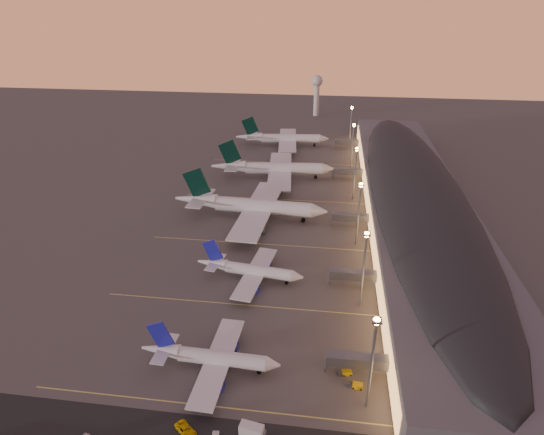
# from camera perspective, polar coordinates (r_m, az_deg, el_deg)

# --- Properties ---
(ground) EXTENTS (700.00, 700.00, 0.00)m
(ground) POSITION_cam_1_polar(r_m,az_deg,el_deg) (150.04, -3.09, -9.77)
(ground) COLOR #464341
(airliner_narrow_south) EXTENTS (37.08, 33.06, 13.27)m
(airliner_narrow_south) POSITION_cam_1_polar(r_m,az_deg,el_deg) (123.83, -7.77, -16.99)
(airliner_narrow_south) COLOR silver
(airliner_narrow_south) RESTS_ON ground
(airliner_narrow_north) EXTENTS (37.82, 34.04, 13.50)m
(airliner_narrow_north) POSITION_cam_1_polar(r_m,az_deg,el_deg) (156.48, -2.84, -6.59)
(airliner_narrow_north) COLOR silver
(airliner_narrow_north) RESTS_ON ground
(airliner_wide_near) EXTENTS (68.23, 62.22, 21.83)m
(airliner_wide_near) POSITION_cam_1_polar(r_m,az_deg,el_deg) (198.72, -2.79, 1.47)
(airliner_wide_near) COLOR silver
(airliner_wide_near) RESTS_ON ground
(airliner_wide_mid) EXTENTS (66.19, 60.56, 21.17)m
(airliner_wide_mid) POSITION_cam_1_polar(r_m,az_deg,el_deg) (244.62, 0.14, 6.18)
(airliner_wide_mid) COLOR silver
(airliner_wide_mid) RESTS_ON ground
(airliner_wide_far) EXTENTS (60.75, 55.59, 19.43)m
(airliner_wide_far) POSITION_cam_1_polar(r_m,az_deg,el_deg) (302.06, 1.32, 9.89)
(airliner_wide_far) COLOR silver
(airliner_wide_far) RESTS_ON ground
(terminal_building) EXTENTS (56.35, 255.00, 17.46)m
(terminal_building) POSITION_cam_1_polar(r_m,az_deg,el_deg) (211.05, 17.38, 2.70)
(terminal_building) COLOR #535358
(terminal_building) RESTS_ON ground
(light_masts) EXTENTS (2.20, 217.20, 25.90)m
(light_masts) POSITION_cam_1_polar(r_m,az_deg,el_deg) (197.88, 10.62, 4.67)
(light_masts) COLOR slate
(light_masts) RESTS_ON ground
(radar_tower) EXTENTS (9.00, 9.00, 32.50)m
(radar_tower) POSITION_cam_1_polar(r_m,az_deg,el_deg) (385.76, 5.65, 15.80)
(radar_tower) COLOR silver
(radar_tower) RESTS_ON ground
(lane_markings) EXTENTS (90.00, 180.36, 0.00)m
(lane_markings) POSITION_cam_1_polar(r_m,az_deg,el_deg) (183.60, -0.83, -2.60)
(lane_markings) COLOR #D8C659
(lane_markings) RESTS_ON ground
(baggage_tug_a) EXTENTS (3.95, 2.29, 1.11)m
(baggage_tug_a) POSITION_cam_1_polar(r_m,az_deg,el_deg) (124.48, 9.15, -18.68)
(baggage_tug_a) COLOR #E4B206
(baggage_tug_a) RESTS_ON ground
(baggage_tug_b) EXTENTS (4.04, 2.05, 1.15)m
(baggage_tug_b) POSITION_cam_1_polar(r_m,az_deg,el_deg) (121.84, 10.44, -20.00)
(baggage_tug_b) COLOR #E4B206
(baggage_tug_b) RESTS_ON ground
(catering_truck_a) EXTENTS (6.11, 3.17, 3.27)m
(catering_truck_a) POSITION_cam_1_polar(r_m,az_deg,el_deg) (109.95, -2.41, -25.26)
(catering_truck_a) COLOR silver
(catering_truck_a) RESTS_ON ground
(service_van_b) EXTENTS (6.26, 5.86, 1.64)m
(service_van_b) POSITION_cam_1_polar(r_m,az_deg,el_deg) (112.67, -10.76, -24.73)
(service_van_b) COLOR #E4B206
(service_van_b) RESTS_ON ground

